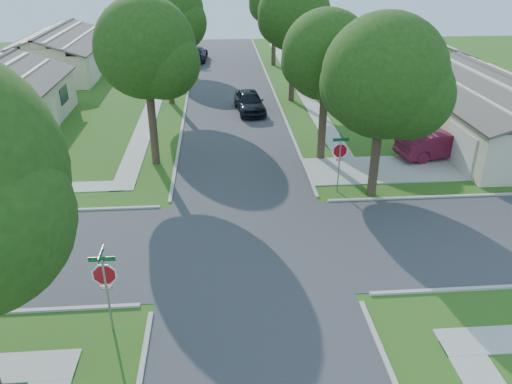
{
  "coord_description": "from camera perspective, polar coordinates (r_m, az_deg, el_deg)",
  "views": [
    {
      "loc": [
        -1.1,
        -17.36,
        11.07
      ],
      "look_at": [
        0.38,
        1.66,
        1.6
      ],
      "focal_mm": 35.0,
      "sensor_mm": 36.0,
      "label": 1
    }
  ],
  "objects": [
    {
      "name": "house_ne_far",
      "position": [
        50.32,
        16.01,
        14.48
      ],
      "size": [
        8.42,
        13.6,
        4.23
      ],
      "color": "beige",
      "rests_on": "ground"
    },
    {
      "name": "tree_ne_corner",
      "position": [
        23.47,
        14.54,
        12.08
      ],
      "size": [
        5.8,
        5.6,
        8.66
      ],
      "color": "#38281C",
      "rests_on": "ground"
    },
    {
      "name": "tree_w_mid",
      "position": [
        38.8,
        -10.24,
        19.23
      ],
      "size": [
        5.8,
        5.6,
        9.56
      ],
      "color": "#38281C",
      "rests_on": "ground"
    },
    {
      "name": "car_curb_west",
      "position": [
        55.13,
        -6.81,
        15.44
      ],
      "size": [
        2.45,
        5.3,
        1.5
      ],
      "primitive_type": "imported",
      "rotation": [
        0.0,
        0.0,
        3.07
      ],
      "color": "black",
      "rests_on": "ground"
    },
    {
      "name": "stop_sign_ne",
      "position": [
        24.53,
        9.57,
        4.4
      ],
      "size": [
        1.05,
        0.8,
        2.98
      ],
      "color": "gray",
      "rests_on": "ground"
    },
    {
      "name": "tree_w_far",
      "position": [
        51.78,
        -8.91,
        19.94
      ],
      "size": [
        4.76,
        4.6,
        8.04
      ],
      "color": "#38281C",
      "rests_on": "ground"
    },
    {
      "name": "ground",
      "position": [
        20.61,
        -0.71,
        -6.08
      ],
      "size": [
        100.0,
        100.0,
        0.0
      ],
      "primitive_type": "plane",
      "color": "#385818",
      "rests_on": "ground"
    },
    {
      "name": "tree_w_near",
      "position": [
        27.06,
        -12.35,
        15.27
      ],
      "size": [
        5.38,
        5.2,
        8.97
      ],
      "color": "#38281C",
      "rests_on": "ground"
    },
    {
      "name": "driveway",
      "position": [
        28.3,
        14.48,
        2.55
      ],
      "size": [
        8.8,
        3.6,
        0.05
      ],
      "primitive_type": "cube",
      "color": "#9E9B91",
      "rests_on": "ground"
    },
    {
      "name": "tree_e_near",
      "position": [
        27.54,
        8.17,
        14.78
      ],
      "size": [
        4.97,
        4.8,
        8.28
      ],
      "color": "#38281C",
      "rests_on": "ground"
    },
    {
      "name": "tree_e_far",
      "position": [
        51.94,
        2.17,
        20.76
      ],
      "size": [
        5.17,
        5.0,
        8.72
      ],
      "color": "#38281C",
      "rests_on": "ground"
    },
    {
      "name": "sidewalk_nw",
      "position": [
        45.02,
        -10.93,
        11.73
      ],
      "size": [
        1.2,
        40.0,
        0.04
      ],
      "primitive_type": "cube",
      "color": "#9E9B91",
      "rests_on": "ground"
    },
    {
      "name": "car_driveway",
      "position": [
        30.71,
        20.15,
        5.23
      ],
      "size": [
        5.19,
        2.75,
        1.63
      ],
      "primitive_type": "imported",
      "rotation": [
        0.0,
        0.0,
        1.79
      ],
      "color": "maroon",
      "rests_on": "ground"
    },
    {
      "name": "stop_sign_sw",
      "position": [
        15.96,
        -16.88,
        -9.41
      ],
      "size": [
        1.05,
        0.8,
        2.98
      ],
      "color": "gray",
      "rests_on": "ground"
    },
    {
      "name": "sidewalk_ne",
      "position": [
        45.32,
        4.93,
        12.19
      ],
      "size": [
        1.2,
        40.0,
        0.04
      ],
      "primitive_type": "cube",
      "color": "#9E9B91",
      "rests_on": "ground"
    },
    {
      "name": "tree_e_mid",
      "position": [
        39.11,
        4.44,
        19.25
      ],
      "size": [
        5.59,
        5.4,
        9.21
      ],
      "color": "#38281C",
      "rests_on": "ground"
    },
    {
      "name": "house_ne_near",
      "position": [
        34.46,
        25.75,
        7.68
      ],
      "size": [
        8.42,
        13.6,
        4.23
      ],
      "color": "beige",
      "rests_on": "ground"
    },
    {
      "name": "road_ns",
      "position": [
        20.61,
        -0.71,
        -6.07
      ],
      "size": [
        7.0,
        100.0,
        0.02
      ],
      "primitive_type": "cube",
      "color": "#333335",
      "rests_on": "ground"
    },
    {
      "name": "house_nw_far",
      "position": [
        52.43,
        -21.56,
        14.14
      ],
      "size": [
        8.42,
        13.6,
        4.23
      ],
      "color": "beige",
      "rests_on": "ground"
    },
    {
      "name": "car_curb_east",
      "position": [
        37.05,
        -0.74,
        10.3
      ],
      "size": [
        2.35,
        4.85,
        1.59
      ],
      "primitive_type": "imported",
      "rotation": [
        0.0,
        0.0,
        0.1
      ],
      "color": "black",
      "rests_on": "ground"
    }
  ]
}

